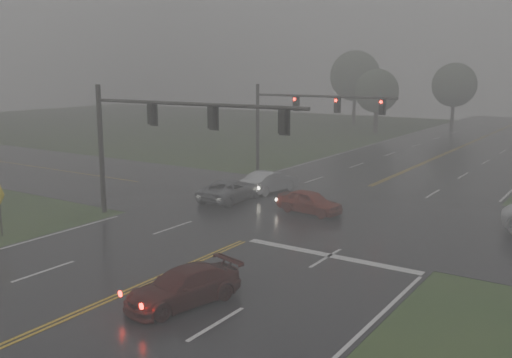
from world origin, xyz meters
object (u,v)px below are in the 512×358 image
Objects in this scene: sedan_maroon at (184,304)px; car_grey at (231,201)px; signal_gantry_near at (154,127)px; sedan_red at (309,213)px; signal_gantry_far at (296,113)px; sedan_silver at (270,192)px.

car_grey is at bearing 134.94° from sedan_maroon.
signal_gantry_near is at bearing 85.16° from car_grey.
sedan_red is 0.29× the size of signal_gantry_near.
signal_gantry_near is at bearing -87.80° from signal_gantry_far.
signal_gantry_near is 1.16× the size of signal_gantry_far.
signal_gantry_far is (-6.63, 10.05, 4.98)m from sedan_red.
sedan_red is (-2.49, 14.10, 0.00)m from sedan_maroon.
signal_gantry_near is (-8.49, 7.69, 5.23)m from sedan_maroon.
sedan_silver is 3.63m from car_grey.
sedan_maroon is at bearing 117.80° from car_grey.
sedan_red is 0.79× the size of car_grey.
sedan_silver reaches higher than car_grey.
signal_gantry_near reaches higher than sedan_red.
sedan_maroon is 14.32m from sedan_red.
sedan_red is at bearing 177.19° from car_grey.
sedan_silver reaches higher than sedan_red.
signal_gantry_near reaches higher than sedan_silver.
sedan_red is 10.22m from signal_gantry_near.
car_grey is at bearing 87.43° from signal_gantry_near.
sedan_red is 0.88× the size of sedan_silver.
car_grey is at bearing 95.66° from sedan_red.
signal_gantry_near reaches higher than signal_gantry_far.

